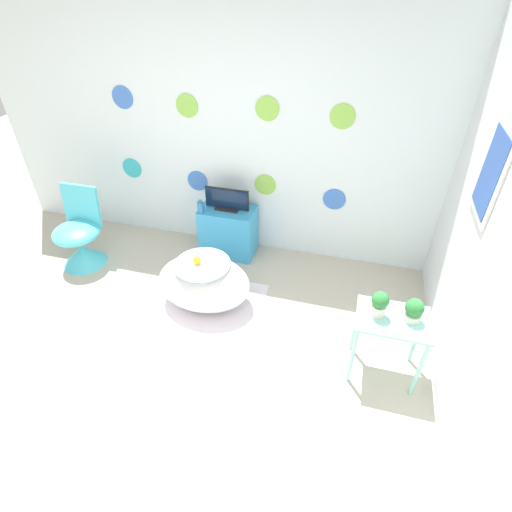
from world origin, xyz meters
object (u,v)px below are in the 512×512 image
object	(u,v)px
vase	(201,207)
tv	(227,200)
bathtub	(204,282)
potted_plant_left	(380,303)
potted_plant_right	(414,310)
chair	(80,242)

from	to	relation	value
vase	tv	bearing A→B (deg)	28.67
bathtub	potted_plant_left	distance (m)	1.60
bathtub	potted_plant_right	bearing A→B (deg)	-11.65
bathtub	potted_plant_left	world-z (taller)	potted_plant_left
vase	potted_plant_right	distance (m)	2.27
bathtub	chair	size ratio (longest dim) A/B	1.05
potted_plant_right	chair	bearing A→B (deg)	169.33
vase	potted_plant_left	distance (m)	2.07
bathtub	vase	xyz separation A→B (m)	(-0.28, 0.70, 0.37)
tv	vase	xyz separation A→B (m)	(-0.24, -0.13, -0.04)
chair	potted_plant_right	world-z (taller)	chair
chair	potted_plant_left	world-z (taller)	chair
chair	vase	distance (m)	1.32
tv	vase	bearing A→B (deg)	-151.33
chair	tv	distance (m)	1.59
chair	tv	bearing A→B (deg)	22.28
bathtub	vase	size ratio (longest dim) A/B	6.18
chair	bathtub	bearing A→B (deg)	-9.50
chair	tv	world-z (taller)	chair
chair	vase	world-z (taller)	chair
bathtub	tv	bearing A→B (deg)	92.71
potted_plant_right	potted_plant_left	bearing A→B (deg)	-176.22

